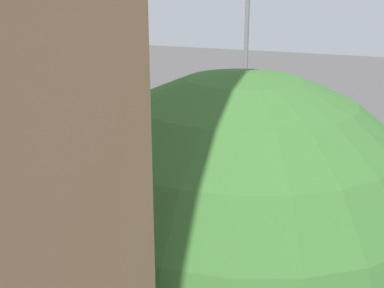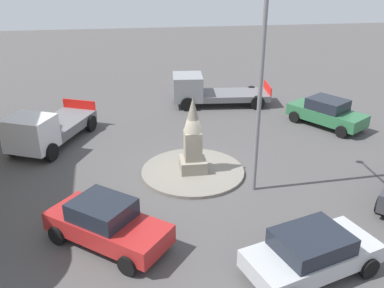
% 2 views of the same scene
% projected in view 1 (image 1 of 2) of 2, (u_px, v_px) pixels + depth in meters
% --- Properties ---
extents(ground_plane, '(80.00, 80.00, 0.00)m').
position_uv_depth(ground_plane, '(178.00, 192.00, 18.21)').
color(ground_plane, '#4F4C4C').
extents(traffic_island, '(4.47, 4.47, 0.13)m').
position_uv_depth(traffic_island, '(178.00, 191.00, 18.19)').
color(traffic_island, gray).
rests_on(traffic_island, ground).
extents(monument, '(1.10, 1.10, 3.31)m').
position_uv_depth(monument, '(178.00, 151.00, 17.71)').
color(monument, gray).
rests_on(monument, traffic_island).
extents(streetlamp, '(3.00, 0.28, 8.21)m').
position_uv_depth(streetlamp, '(246.00, 52.00, 18.03)').
color(streetlamp, slate).
rests_on(streetlamp, ground).
extents(car_red_approaching, '(3.89, 4.29, 1.55)m').
position_uv_depth(car_red_approaching, '(278.00, 239.00, 13.31)').
color(car_red_approaching, '#B22323').
rests_on(car_red_approaching, ground).
extents(car_silver_parked_left, '(2.96, 4.39, 1.41)m').
position_uv_depth(car_silver_parked_left, '(379.00, 176.00, 17.78)').
color(car_silver_parked_left, '#B7BABF').
rests_on(car_silver_parked_left, ground).
extents(car_dark_grey_near_island, '(4.16, 4.13, 1.53)m').
position_uv_depth(car_dark_grey_near_island, '(315.00, 126.00, 23.69)').
color(car_dark_grey_near_island, '#38383D').
rests_on(car_dark_grey_near_island, ground).
extents(car_green_waiting, '(4.41, 3.73, 1.54)m').
position_uv_depth(car_green_waiting, '(163.00, 111.00, 26.67)').
color(car_green_waiting, '#2D6B42').
rests_on(car_green_waiting, ground).
extents(truck_grey_far_side, '(2.74, 6.09, 1.94)m').
position_uv_depth(truck_grey_far_side, '(21.00, 128.00, 23.02)').
color(truck_grey_far_side, gray).
rests_on(truck_grey_far_side, ground).
extents(tree_mid_cluster, '(4.71, 4.71, 6.43)m').
position_uv_depth(tree_mid_cluster, '(238.00, 269.00, 5.90)').
color(tree_mid_cluster, brown).
rests_on(tree_mid_cluster, ground).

